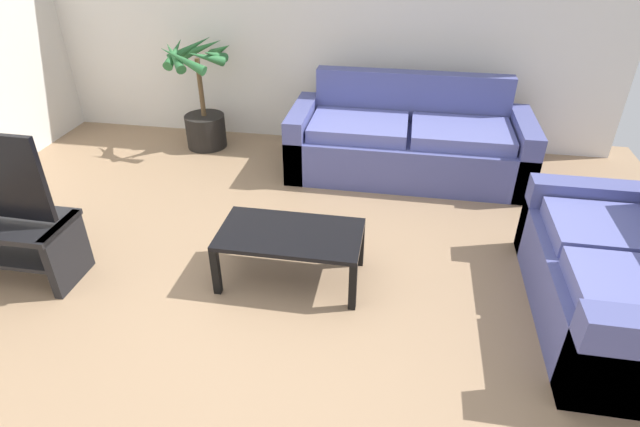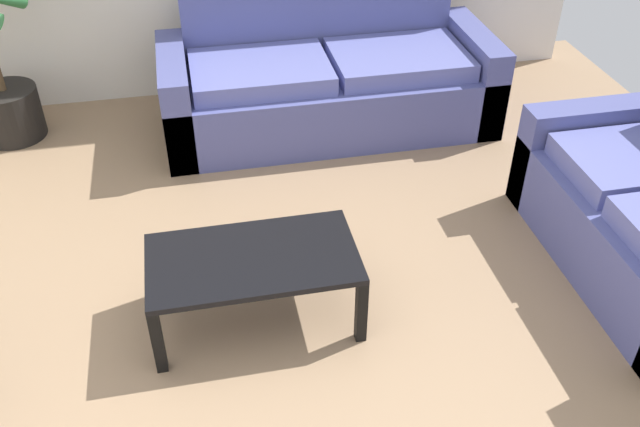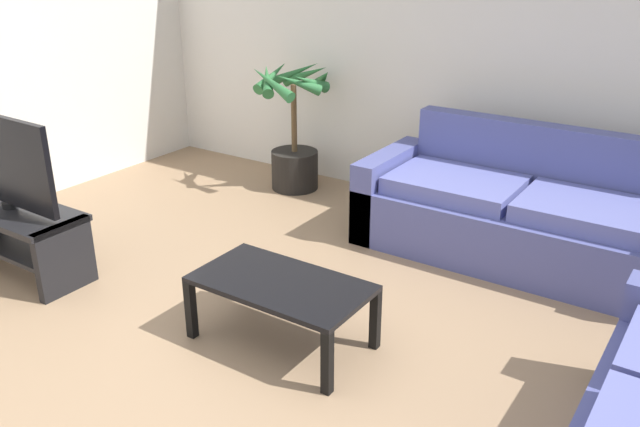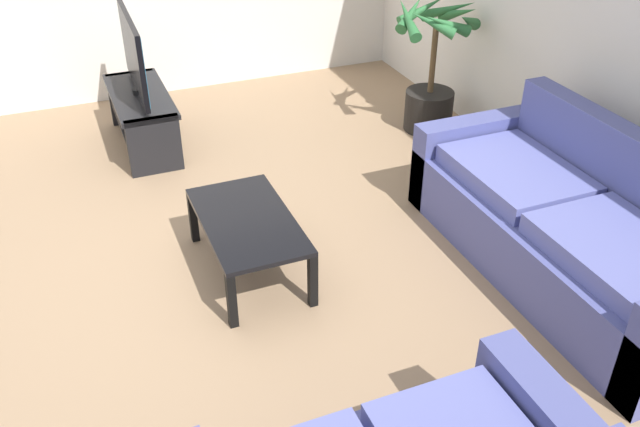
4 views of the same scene
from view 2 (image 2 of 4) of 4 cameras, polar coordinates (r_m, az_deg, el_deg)
name	(u,v)px [view 2 (image 2 of 4)]	position (r m, az deg, el deg)	size (l,w,h in m)	color
ground_plane	(232,397)	(3.16, -7.20, -14.71)	(6.60, 6.60, 0.00)	#937556
couch_main	(328,84)	(4.87, 0.63, 10.56)	(2.24, 0.90, 0.90)	#4C518C
coffee_table	(253,265)	(3.25, -5.52, -4.20)	(0.97, 0.54, 0.39)	black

